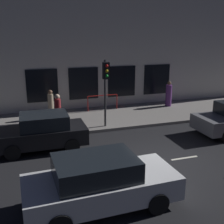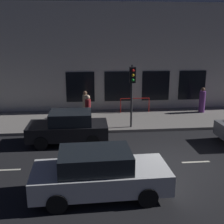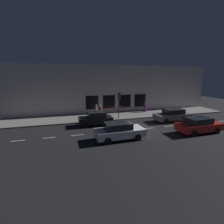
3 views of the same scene
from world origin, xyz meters
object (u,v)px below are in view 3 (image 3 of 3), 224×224
at_px(traffic_light, 119,99).
at_px(parked_car_1, 119,131).
at_px(parked_car_0, 172,115).
at_px(pedestrian_1, 100,112).
at_px(parked_car_3, 199,125).
at_px(pedestrian_0, 96,110).
at_px(pedestrian_2, 145,107).
at_px(parked_car_2, 96,119).

bearing_deg(traffic_light, parked_car_1, 161.85).
distance_m(traffic_light, parked_car_0, 7.05).
distance_m(parked_car_0, pedestrian_1, 9.23).
bearing_deg(parked_car_3, pedestrian_0, -138.39).
height_order(parked_car_0, pedestrian_2, pedestrian_2).
height_order(parked_car_3, pedestrian_1, pedestrian_1).
xyz_separation_m(parked_car_2, parked_car_3, (-5.41, -9.59, 0.00)).
height_order(parked_car_0, parked_car_3, same).
bearing_deg(pedestrian_1, parked_car_1, -146.41).
distance_m(parked_car_2, parked_car_3, 11.01).
distance_m(parked_car_1, pedestrian_2, 11.89).
bearing_deg(pedestrian_2, parked_car_0, -171.23).
distance_m(parked_car_3, pedestrian_0, 12.93).
xyz_separation_m(parked_car_0, parked_car_2, (0.98, 9.67, -0.00)).
distance_m(parked_car_0, parked_car_1, 9.29).
bearing_deg(parked_car_0, parked_car_2, 83.91).
relative_size(pedestrian_1, pedestrian_2, 1.08).
height_order(parked_car_3, pedestrian_2, pedestrian_2).
distance_m(traffic_light, pedestrian_1, 2.98).
distance_m(parked_car_3, pedestrian_1, 11.44).
bearing_deg(traffic_light, parked_car_0, -112.19).
relative_size(parked_car_2, parked_car_3, 0.84).
xyz_separation_m(parked_car_1, parked_car_2, (4.92, 1.25, -0.00)).
relative_size(traffic_light, pedestrian_2, 2.08).
distance_m(parked_car_0, pedestrian_0, 10.20).
relative_size(parked_car_2, pedestrian_1, 2.16).
bearing_deg(parked_car_2, parked_car_3, -118.79).
distance_m(parked_car_2, pedestrian_2, 9.68).
height_order(parked_car_0, pedestrian_1, pedestrian_1).
xyz_separation_m(parked_car_0, pedestrian_1, (3.10, 8.69, 0.22)).
height_order(traffic_light, parked_car_0, traffic_light).
distance_m(traffic_light, parked_car_3, 9.54).
relative_size(parked_car_0, pedestrian_1, 2.49).
distance_m(traffic_light, pedestrian_2, 6.21).
bearing_deg(pedestrian_1, parked_car_3, -99.80).
height_order(pedestrian_1, pedestrian_2, pedestrian_1).
relative_size(parked_car_2, pedestrian_2, 2.32).
xyz_separation_m(parked_car_0, pedestrian_2, (5.40, 1.06, 0.12)).
height_order(parked_car_1, parked_car_3, same).
xyz_separation_m(parked_car_1, parked_car_3, (-0.49, -8.34, 0.00)).
xyz_separation_m(parked_car_3, pedestrian_2, (9.83, 0.98, 0.12)).
relative_size(pedestrian_0, pedestrian_2, 0.98).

